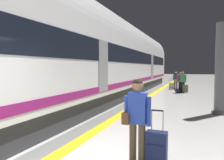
{
  "coord_description": "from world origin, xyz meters",
  "views": [
    {
      "loc": [
        1.66,
        -2.82,
        1.85
      ],
      "look_at": [
        -1.24,
        4.87,
        1.38
      ],
      "focal_mm": 35.19,
      "sensor_mm": 36.0,
      "label": 1
    }
  ],
  "objects_px": {
    "high_speed_train": "(112,57)",
    "passenger_near": "(181,80)",
    "suitcase_near": "(185,88)",
    "suitcase_far": "(172,86)",
    "rolling_suitcase_foreground": "(156,148)",
    "passenger_mid": "(183,80)",
    "duffel_bag_mid": "(178,91)",
    "platform_pillar": "(221,71)",
    "passenger_far": "(176,78)",
    "traveller_foreground": "(137,116)"
  },
  "relations": [
    {
      "from": "high_speed_train",
      "to": "passenger_near",
      "type": "bearing_deg",
      "value": 46.13
    },
    {
      "from": "suitcase_near",
      "to": "suitcase_far",
      "type": "relative_size",
      "value": 0.64
    },
    {
      "from": "rolling_suitcase_foreground",
      "to": "passenger_near",
      "type": "distance_m",
      "value": 12.83
    },
    {
      "from": "suitcase_far",
      "to": "high_speed_train",
      "type": "bearing_deg",
      "value": -116.49
    },
    {
      "from": "passenger_near",
      "to": "passenger_mid",
      "type": "xyz_separation_m",
      "value": [
        0.14,
        -0.1,
        0.01
      ]
    },
    {
      "from": "high_speed_train",
      "to": "rolling_suitcase_foreground",
      "type": "relative_size",
      "value": 28.89
    },
    {
      "from": "rolling_suitcase_foreground",
      "to": "duffel_bag_mid",
      "type": "relative_size",
      "value": 2.43
    },
    {
      "from": "high_speed_train",
      "to": "platform_pillar",
      "type": "height_order",
      "value": "high_speed_train"
    },
    {
      "from": "passenger_near",
      "to": "passenger_mid",
      "type": "bearing_deg",
      "value": -36.66
    },
    {
      "from": "suitcase_far",
      "to": "platform_pillar",
      "type": "relative_size",
      "value": 0.26
    },
    {
      "from": "passenger_far",
      "to": "suitcase_far",
      "type": "xyz_separation_m",
      "value": [
        -0.32,
        -0.29,
        -0.62
      ]
    },
    {
      "from": "platform_pillar",
      "to": "suitcase_far",
      "type": "bearing_deg",
      "value": 106.62
    },
    {
      "from": "high_speed_train",
      "to": "suitcase_near",
      "type": "relative_size",
      "value": 51.37
    },
    {
      "from": "suitcase_far",
      "to": "traveller_foreground",
      "type": "bearing_deg",
      "value": -86.95
    },
    {
      "from": "passenger_near",
      "to": "passenger_mid",
      "type": "relative_size",
      "value": 0.97
    },
    {
      "from": "passenger_mid",
      "to": "passenger_far",
      "type": "bearing_deg",
      "value": 104.93
    },
    {
      "from": "passenger_near",
      "to": "platform_pillar",
      "type": "relative_size",
      "value": 0.44
    },
    {
      "from": "passenger_mid",
      "to": "suitcase_far",
      "type": "relative_size",
      "value": 1.73
    },
    {
      "from": "rolling_suitcase_foreground",
      "to": "suitcase_near",
      "type": "distance_m",
      "value": 12.69
    },
    {
      "from": "traveller_foreground",
      "to": "platform_pillar",
      "type": "bearing_deg",
      "value": 71.01
    },
    {
      "from": "passenger_near",
      "to": "duffel_bag_mid",
      "type": "distance_m",
      "value": 0.84
    },
    {
      "from": "high_speed_train",
      "to": "passenger_mid",
      "type": "distance_m",
      "value": 5.85
    },
    {
      "from": "passenger_mid",
      "to": "suitcase_far",
      "type": "height_order",
      "value": "passenger_mid"
    },
    {
      "from": "passenger_near",
      "to": "passenger_far",
      "type": "height_order",
      "value": "passenger_near"
    },
    {
      "from": "traveller_foreground",
      "to": "passenger_far",
      "type": "relative_size",
      "value": 1.05
    },
    {
      "from": "platform_pillar",
      "to": "passenger_near",
      "type": "bearing_deg",
      "value": 104.99
    },
    {
      "from": "suitcase_near",
      "to": "duffel_bag_mid",
      "type": "distance_m",
      "value": 0.54
    },
    {
      "from": "passenger_far",
      "to": "suitcase_far",
      "type": "relative_size",
      "value": 1.66
    },
    {
      "from": "traveller_foreground",
      "to": "suitcase_far",
      "type": "distance_m",
      "value": 14.97
    },
    {
      "from": "traveller_foreground",
      "to": "platform_pillar",
      "type": "xyz_separation_m",
      "value": [
        1.96,
        5.7,
        0.78
      ]
    },
    {
      "from": "suitcase_far",
      "to": "passenger_far",
      "type": "bearing_deg",
      "value": 42.12
    },
    {
      "from": "suitcase_near",
      "to": "traveller_foreground",
      "type": "bearing_deg",
      "value": -91.62
    },
    {
      "from": "passenger_near",
      "to": "passenger_mid",
      "type": "distance_m",
      "value": 0.17
    },
    {
      "from": "high_speed_train",
      "to": "passenger_mid",
      "type": "bearing_deg",
      "value": 44.39
    },
    {
      "from": "passenger_near",
      "to": "suitcase_near",
      "type": "xyz_separation_m",
      "value": [
        0.31,
        -0.12,
        -0.61
      ]
    },
    {
      "from": "suitcase_near",
      "to": "platform_pillar",
      "type": "distance_m",
      "value": 7.35
    },
    {
      "from": "duffel_bag_mid",
      "to": "high_speed_train",
      "type": "bearing_deg",
      "value": -134.25
    },
    {
      "from": "duffel_bag_mid",
      "to": "platform_pillar",
      "type": "distance_m",
      "value": 7.4
    },
    {
      "from": "duffel_bag_mid",
      "to": "platform_pillar",
      "type": "height_order",
      "value": "platform_pillar"
    },
    {
      "from": "passenger_near",
      "to": "suitcase_far",
      "type": "relative_size",
      "value": 1.68
    },
    {
      "from": "rolling_suitcase_foreground",
      "to": "suitcase_near",
      "type": "relative_size",
      "value": 1.78
    },
    {
      "from": "passenger_mid",
      "to": "passenger_far",
      "type": "distance_m",
      "value": 2.56
    },
    {
      "from": "passenger_far",
      "to": "traveller_foreground",
      "type": "bearing_deg",
      "value": -88.21
    },
    {
      "from": "rolling_suitcase_foreground",
      "to": "suitcase_near",
      "type": "height_order",
      "value": "rolling_suitcase_foreground"
    },
    {
      "from": "high_speed_train",
      "to": "traveller_foreground",
      "type": "distance_m",
      "value": 9.74
    },
    {
      "from": "high_speed_train",
      "to": "suitcase_far",
      "type": "relative_size",
      "value": 32.81
    },
    {
      "from": "traveller_foreground",
      "to": "suitcase_near",
      "type": "distance_m",
      "value": 12.75
    },
    {
      "from": "traveller_foreground",
      "to": "passenger_near",
      "type": "bearing_deg",
      "value": 89.8
    },
    {
      "from": "passenger_mid",
      "to": "passenger_far",
      "type": "relative_size",
      "value": 1.04
    },
    {
      "from": "traveller_foreground",
      "to": "passenger_far",
      "type": "xyz_separation_m",
      "value": [
        -0.48,
        15.22,
        -0.02
      ]
    }
  ]
}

